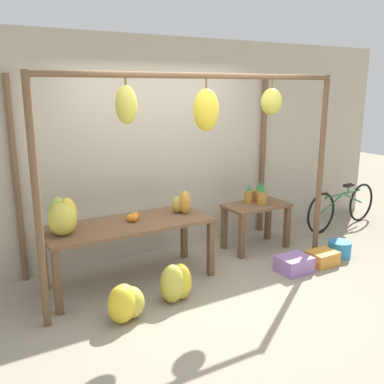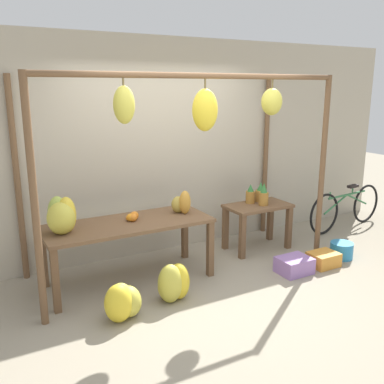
{
  "view_description": "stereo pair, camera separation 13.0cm",
  "coord_description": "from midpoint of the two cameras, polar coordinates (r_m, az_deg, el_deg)",
  "views": [
    {
      "loc": [
        -2.39,
        -3.53,
        2.18
      ],
      "look_at": [
        0.11,
        0.74,
        0.96
      ],
      "focal_mm": 40.0,
      "sensor_mm": 36.0,
      "label": 1
    },
    {
      "loc": [
        -2.27,
        -3.59,
        2.18
      ],
      "look_at": [
        0.11,
        0.74,
        0.96
      ],
      "focal_mm": 40.0,
      "sensor_mm": 36.0,
      "label": 2
    }
  ],
  "objects": [
    {
      "name": "stall_awning",
      "position": [
        4.71,
        1.29,
        7.93
      ],
      "size": [
        3.55,
        1.3,
        2.32
      ],
      "color": "brown",
      "rests_on": "ground_plane"
    },
    {
      "name": "banana_pile_ground_left",
      "position": [
        4.27,
        -8.39,
        -14.3
      ],
      "size": [
        0.43,
        0.36,
        0.38
      ],
      "color": "gold",
      "rests_on": "ground_plane"
    },
    {
      "name": "blue_bucket",
      "position": [
        5.98,
        19.9,
        -7.32
      ],
      "size": [
        0.29,
        0.29,
        0.21
      ],
      "color": "teal",
      "rests_on": "ground_plane"
    },
    {
      "name": "ground_plane",
      "position": [
        4.78,
        3.98,
        -13.3
      ],
      "size": [
        20.0,
        20.0,
        0.0
      ],
      "primitive_type": "plane",
      "color": "gray"
    },
    {
      "name": "shop_wall_back",
      "position": [
        5.62,
        -4.1,
        5.85
      ],
      "size": [
        8.0,
        0.08,
        2.8
      ],
      "color": "#B2A893",
      "rests_on": "ground_plane"
    },
    {
      "name": "banana_pile_on_table",
      "position": [
        4.56,
        -16.2,
        -3.12
      ],
      "size": [
        0.38,
        0.38,
        0.38
      ],
      "color": "gold",
      "rests_on": "display_table_main"
    },
    {
      "name": "pineapple_cluster",
      "position": [
        5.91,
        9.5,
        -0.35
      ],
      "size": [
        0.31,
        0.32,
        0.31
      ],
      "color": "#B27F38",
      "rests_on": "display_table_side"
    },
    {
      "name": "fruit_crate_purple",
      "position": [
        5.66,
        17.75,
        -8.54
      ],
      "size": [
        0.35,
        0.28,
        0.17
      ],
      "color": "orange",
      "rests_on": "ground_plane"
    },
    {
      "name": "orange_pile",
      "position": [
        4.85,
        -7.22,
        -3.32
      ],
      "size": [
        0.16,
        0.15,
        0.1
      ],
      "color": "orange",
      "rests_on": "display_table_main"
    },
    {
      "name": "papaya_pile",
      "position": [
        5.08,
        -0.69,
        -1.54
      ],
      "size": [
        0.22,
        0.24,
        0.28
      ],
      "color": "#B2993D",
      "rests_on": "display_table_main"
    },
    {
      "name": "display_table_side",
      "position": [
        5.9,
        9.36,
        -3.02
      ],
      "size": [
        0.88,
        0.5,
        0.63
      ],
      "color": "brown",
      "rests_on": "ground_plane"
    },
    {
      "name": "parked_bicycle",
      "position": [
        7.16,
        20.34,
        -1.96
      ],
      "size": [
        1.68,
        0.21,
        0.68
      ],
      "color": "black",
      "rests_on": "ground_plane"
    },
    {
      "name": "fruit_crate_white",
      "position": [
        5.36,
        14.15,
        -9.45
      ],
      "size": [
        0.39,
        0.31,
        0.19
      ],
      "color": "#9970B7",
      "rests_on": "ground_plane"
    },
    {
      "name": "display_table_main",
      "position": [
        4.85,
        -7.73,
        -5.0
      ],
      "size": [
        1.87,
        0.74,
        0.71
      ],
      "color": "brown",
      "rests_on": "ground_plane"
    },
    {
      "name": "banana_pile_ground_right",
      "position": [
        4.54,
        -1.77,
        -12.1
      ],
      "size": [
        0.41,
        0.33,
        0.42
      ],
      "color": "yellow",
      "rests_on": "ground_plane"
    }
  ]
}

